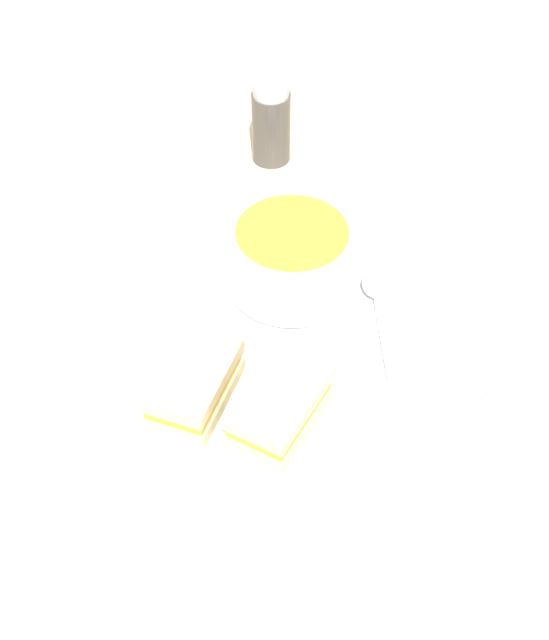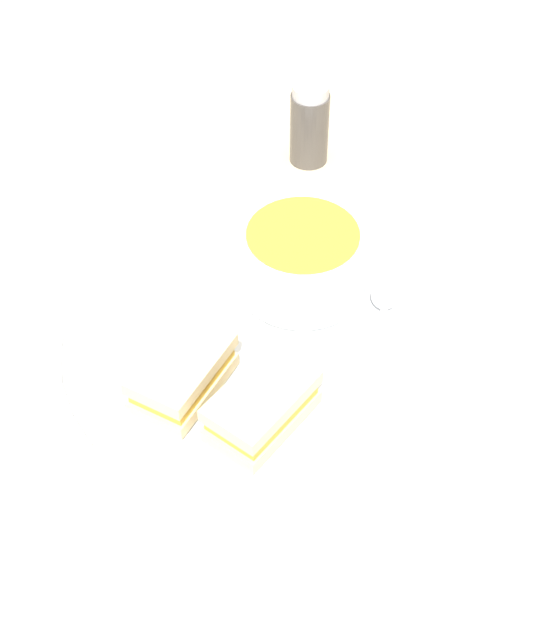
# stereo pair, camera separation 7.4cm
# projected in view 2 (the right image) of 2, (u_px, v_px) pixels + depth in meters

# --- Properties ---
(ground_plane) EXTENTS (2.40, 2.40, 0.00)m
(ground_plane) POSITION_uv_depth(u_px,v_px,m) (275.00, 348.00, 0.77)
(ground_plane) COLOR beige
(plate) EXTENTS (0.37, 0.37, 0.02)m
(plate) POSITION_uv_depth(u_px,v_px,m) (275.00, 340.00, 0.76)
(plate) COLOR white
(plate) RESTS_ON ground_plane
(soup_bowl) EXTENTS (0.12, 0.12, 0.06)m
(soup_bowl) POSITION_uv_depth(u_px,v_px,m) (302.00, 259.00, 0.78)
(soup_bowl) COLOR white
(soup_bowl) RESTS_ON plate
(spoon) EXTENTS (0.10, 0.10, 0.01)m
(spoon) POSITION_uv_depth(u_px,v_px,m) (384.00, 304.00, 0.77)
(spoon) COLOR silver
(spoon) RESTS_ON plate
(sandwich_half_near) EXTENTS (0.10, 0.08, 0.04)m
(sandwich_half_near) POSITION_uv_depth(u_px,v_px,m) (181.00, 372.00, 0.70)
(sandwich_half_near) COLOR beige
(sandwich_half_near) RESTS_ON plate
(sandwich_half_far) EXTENTS (0.10, 0.07, 0.04)m
(sandwich_half_far) POSITION_uv_depth(u_px,v_px,m) (262.00, 406.00, 0.68)
(sandwich_half_far) COLOR beige
(sandwich_half_far) RESTS_ON plate
(salt_shaker) EXTENTS (0.04, 0.04, 0.09)m
(salt_shaker) POSITION_uv_depth(u_px,v_px,m) (309.00, 124.00, 0.92)
(salt_shaker) COLOR #4C4742
(salt_shaker) RESTS_ON ground_plane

